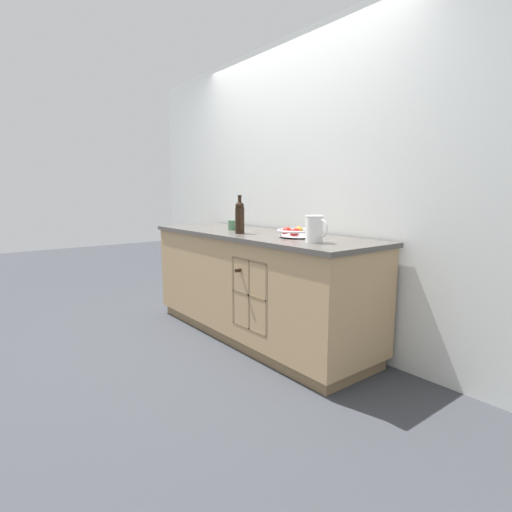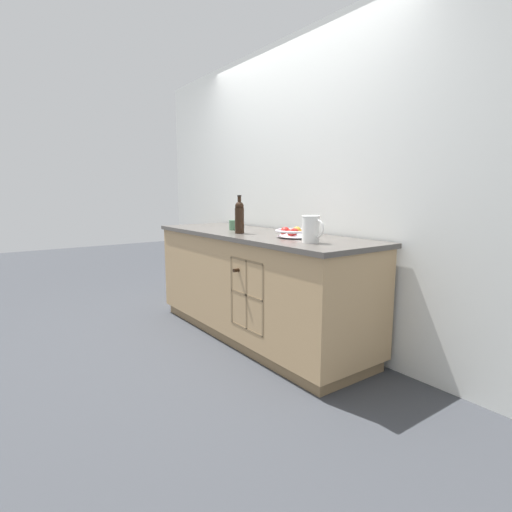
{
  "view_description": "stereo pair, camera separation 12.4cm",
  "coord_description": "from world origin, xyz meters",
  "px_view_note": "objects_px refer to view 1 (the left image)",
  "views": [
    {
      "loc": [
        2.63,
        -2.05,
        1.23
      ],
      "look_at": [
        0.0,
        0.0,
        0.71
      ],
      "focal_mm": 28.0,
      "sensor_mm": 36.0,
      "label": 1
    },
    {
      "loc": [
        2.7,
        -1.95,
        1.23
      ],
      "look_at": [
        0.0,
        0.0,
        0.71
      ],
      "focal_mm": 28.0,
      "sensor_mm": 36.0,
      "label": 2
    }
  ],
  "objects_px": {
    "white_pitcher": "(315,228)",
    "standing_wine_bottle": "(240,216)",
    "ceramic_mug": "(233,225)",
    "fruit_bowl": "(296,232)"
  },
  "relations": [
    {
      "from": "ceramic_mug",
      "to": "standing_wine_bottle",
      "type": "relative_size",
      "value": 0.4
    },
    {
      "from": "white_pitcher",
      "to": "standing_wine_bottle",
      "type": "height_order",
      "value": "standing_wine_bottle"
    },
    {
      "from": "white_pitcher",
      "to": "standing_wine_bottle",
      "type": "distance_m",
      "value": 0.8
    },
    {
      "from": "fruit_bowl",
      "to": "white_pitcher",
      "type": "bearing_deg",
      "value": -21.6
    },
    {
      "from": "standing_wine_bottle",
      "to": "ceramic_mug",
      "type": "bearing_deg",
      "value": 155.14
    },
    {
      "from": "white_pitcher",
      "to": "standing_wine_bottle",
      "type": "relative_size",
      "value": 0.58
    },
    {
      "from": "fruit_bowl",
      "to": "white_pitcher",
      "type": "height_order",
      "value": "white_pitcher"
    },
    {
      "from": "fruit_bowl",
      "to": "standing_wine_bottle",
      "type": "height_order",
      "value": "standing_wine_bottle"
    },
    {
      "from": "fruit_bowl",
      "to": "ceramic_mug",
      "type": "distance_m",
      "value": 0.79
    },
    {
      "from": "standing_wine_bottle",
      "to": "white_pitcher",
      "type": "bearing_deg",
      "value": 2.83
    }
  ]
}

